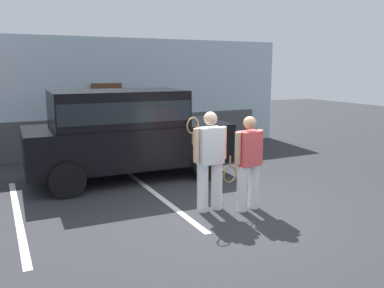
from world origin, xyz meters
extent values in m
plane|color=#2D2D33|center=(0.00, 0.00, 0.00)|extent=(40.00, 40.00, 0.00)
cube|color=silver|center=(-3.43, 1.50, 0.00)|extent=(0.12, 4.40, 0.01)
cube|color=silver|center=(-0.82, 1.50, 0.00)|extent=(0.12, 4.40, 0.01)
cube|color=silver|center=(0.00, 6.14, 1.71)|extent=(10.81, 0.30, 3.43)
cube|color=#4C4C51|center=(0.00, 5.94, 0.55)|extent=(9.08, 0.10, 1.10)
cube|color=brown|center=(-0.63, 5.92, 1.05)|extent=(0.90, 0.06, 2.10)
cube|color=black|center=(-0.89, 3.03, 0.80)|extent=(4.66, 2.05, 0.90)
cube|color=black|center=(-1.14, 3.04, 1.65)|extent=(2.96, 1.85, 0.80)
cube|color=black|center=(-1.14, 3.04, 1.63)|extent=(2.90, 1.87, 0.44)
cylinder|color=black|center=(0.69, 3.93, 0.36)|extent=(0.73, 0.28, 0.72)
cylinder|color=black|center=(0.63, 2.03, 0.36)|extent=(0.73, 0.28, 0.72)
cylinder|color=black|center=(-2.40, 4.03, 0.36)|extent=(0.73, 0.28, 0.72)
cylinder|color=black|center=(-2.47, 2.13, 0.36)|extent=(0.73, 0.28, 0.72)
cylinder|color=white|center=(-0.13, 0.25, 0.44)|extent=(0.20, 0.20, 0.87)
cylinder|color=white|center=(-0.42, 0.24, 0.44)|extent=(0.20, 0.20, 0.87)
cube|color=silver|center=(-0.28, 0.24, 1.20)|extent=(0.45, 0.29, 0.65)
sphere|color=beige|center=(-0.28, 0.24, 1.68)|extent=(0.24, 0.24, 0.24)
cylinder|color=beige|center=(0.00, 0.25, 1.22)|extent=(0.11, 0.11, 0.59)
cylinder|color=beige|center=(-0.55, 0.23, 1.22)|extent=(0.11, 0.11, 0.59)
torus|color=olive|center=(-0.60, 0.28, 1.57)|extent=(0.29, 0.12, 0.29)
cylinder|color=olive|center=(-0.60, 0.28, 1.34)|extent=(0.03, 0.03, 0.20)
cylinder|color=white|center=(0.50, -0.02, 0.42)|extent=(0.19, 0.19, 0.83)
cylinder|color=white|center=(0.22, -0.06, 0.42)|extent=(0.19, 0.19, 0.83)
cube|color=#E04C4C|center=(0.36, -0.04, 1.14)|extent=(0.46, 0.32, 0.62)
sphere|color=tan|center=(0.36, -0.04, 1.60)|extent=(0.23, 0.23, 0.23)
cylinder|color=tan|center=(0.62, 0.00, 1.17)|extent=(0.11, 0.11, 0.57)
cylinder|color=tan|center=(0.10, -0.08, 1.17)|extent=(0.11, 0.11, 0.57)
torus|color=olive|center=(-0.04, -0.05, 0.71)|extent=(0.37, 0.08, 0.37)
cylinder|color=olive|center=(-0.04, -0.05, 0.94)|extent=(0.03, 0.03, 0.20)
cylinder|color=gray|center=(2.29, 5.09, 0.12)|extent=(0.39, 0.39, 0.24)
sphere|color=#387F33|center=(2.29, 5.09, 0.50)|extent=(0.61, 0.61, 0.61)
camera|label=1|loc=(-3.66, -5.86, 2.55)|focal=37.60mm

